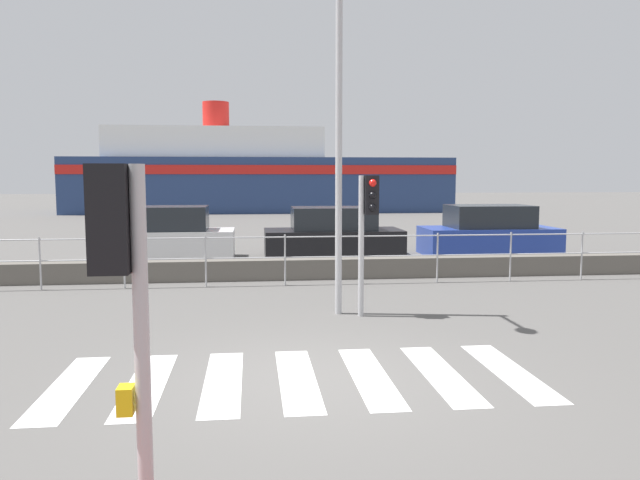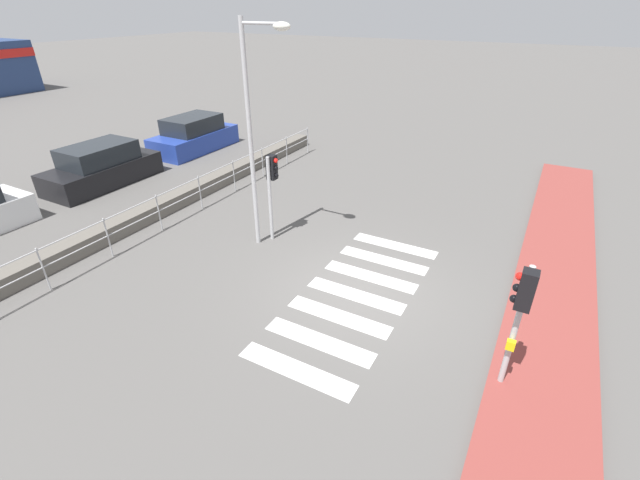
# 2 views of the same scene
# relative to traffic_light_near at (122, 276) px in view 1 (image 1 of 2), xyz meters

# --- Properties ---
(ground_plane) EXTENTS (160.00, 160.00, 0.00)m
(ground_plane) POSITION_rel_traffic_light_near_xyz_m (1.56, 3.41, -1.85)
(ground_plane) COLOR #565451
(crosswalk) EXTENTS (5.85, 2.40, 0.01)m
(crosswalk) POSITION_rel_traffic_light_near_xyz_m (1.35, 3.41, -1.84)
(crosswalk) COLOR silver
(crosswalk) RESTS_ON ground_plane
(seawall) EXTENTS (19.67, 0.55, 0.48)m
(seawall) POSITION_rel_traffic_light_near_xyz_m (1.56, 10.85, -1.61)
(seawall) COLOR #605B54
(seawall) RESTS_ON ground_plane
(harbor_fence) EXTENTS (17.74, 0.04, 1.16)m
(harbor_fence) POSITION_rel_traffic_light_near_xyz_m (1.56, 9.97, -1.09)
(harbor_fence) COLOR #B2B2B5
(harbor_fence) RESTS_ON ground_plane
(traffic_light_near) EXTENTS (0.34, 0.32, 2.55)m
(traffic_light_near) POSITION_rel_traffic_light_near_xyz_m (0.00, 0.00, 0.00)
(traffic_light_near) COLOR #B2B2B5
(traffic_light_near) RESTS_ON ground_plane
(traffic_light_far) EXTENTS (0.34, 0.32, 2.48)m
(traffic_light_far) POSITION_rel_traffic_light_near_xyz_m (2.83, 6.70, -0.02)
(traffic_light_far) COLOR #B2B2B5
(traffic_light_far) RESTS_ON ground_plane
(streetlamp) EXTENTS (0.32, 1.36, 5.83)m
(streetlamp) POSITION_rel_traffic_light_near_xyz_m (2.35, 6.68, 1.80)
(streetlamp) COLOR #B2B2B5
(streetlamp) RESTS_ON ground_plane
(ferry_boat) EXTENTS (25.64, 6.89, 7.47)m
(ferry_boat) POSITION_rel_traffic_light_near_xyz_m (0.93, 39.79, 0.57)
(ferry_boat) COLOR navy
(ferry_boat) RESTS_ON ground_plane
(parked_car_white) EXTENTS (3.89, 1.71, 1.57)m
(parked_car_white) POSITION_rel_traffic_light_near_xyz_m (-1.66, 14.82, -1.18)
(parked_car_white) COLOR silver
(parked_car_white) RESTS_ON ground_plane
(parked_car_black) EXTENTS (4.17, 1.82, 1.52)m
(parked_car_black) POSITION_rel_traffic_light_near_xyz_m (3.30, 14.82, -1.20)
(parked_car_black) COLOR black
(parked_car_black) RESTS_ON ground_plane
(parked_car_blue) EXTENTS (4.16, 1.88, 1.55)m
(parked_car_blue) POSITION_rel_traffic_light_near_xyz_m (8.24, 14.82, -1.19)
(parked_car_blue) COLOR #233D9E
(parked_car_blue) RESTS_ON ground_plane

